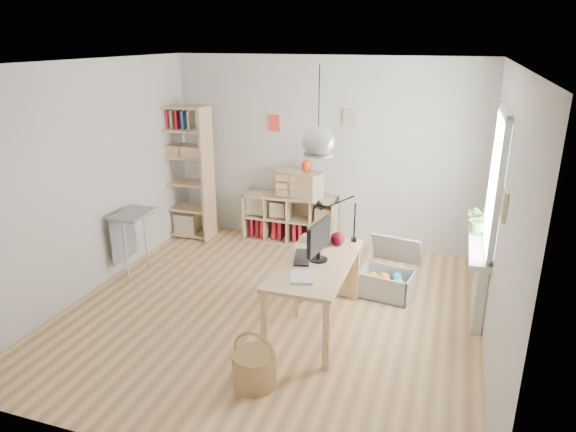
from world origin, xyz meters
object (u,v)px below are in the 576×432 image
(chair, at_px, (315,271))
(drawer_chest, at_px, (299,184))
(desk, at_px, (316,270))
(cube_shelf, at_px, (289,222))
(tall_bookshelf, at_px, (184,167))
(monitor, at_px, (319,239))
(storage_chest, at_px, (388,278))

(chair, relative_size, drawer_chest, 1.24)
(chair, height_order, drawer_chest, drawer_chest)
(desk, xyz_separation_m, cube_shelf, (-1.02, 2.23, -0.36))
(drawer_chest, bearing_deg, tall_bookshelf, -155.00)
(drawer_chest, bearing_deg, desk, -51.46)
(cube_shelf, height_order, tall_bookshelf, tall_bookshelf)
(cube_shelf, height_order, monitor, monitor)
(cube_shelf, relative_size, tall_bookshelf, 0.70)
(drawer_chest, bearing_deg, monitor, -50.68)
(desk, relative_size, tall_bookshelf, 0.75)
(chair, xyz_separation_m, drawer_chest, (-0.76, 1.83, 0.44))
(monitor, distance_m, drawer_chest, 2.31)
(cube_shelf, xyz_separation_m, monitor, (1.04, -2.18, 0.69))
(monitor, bearing_deg, cube_shelf, 125.00)
(chair, distance_m, storage_chest, 1.00)
(tall_bookshelf, distance_m, monitor, 3.22)
(desk, bearing_deg, storage_chest, 57.10)
(storage_chest, distance_m, drawer_chest, 2.05)
(cube_shelf, bearing_deg, storage_chest, -36.95)
(tall_bookshelf, bearing_deg, cube_shelf, 10.19)
(storage_chest, bearing_deg, tall_bookshelf, 172.77)
(tall_bookshelf, bearing_deg, monitor, -36.12)
(cube_shelf, bearing_deg, desk, -65.39)
(chair, xyz_separation_m, monitor, (0.11, -0.31, 0.51))
(tall_bookshelf, bearing_deg, chair, -32.64)
(cube_shelf, distance_m, drawer_chest, 0.63)
(chair, distance_m, drawer_chest, 2.03)
(storage_chest, distance_m, monitor, 1.36)
(storage_chest, bearing_deg, desk, -113.44)
(cube_shelf, bearing_deg, tall_bookshelf, -169.81)
(desk, xyz_separation_m, storage_chest, (0.64, 0.98, -0.44))
(chair, bearing_deg, cube_shelf, 108.12)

